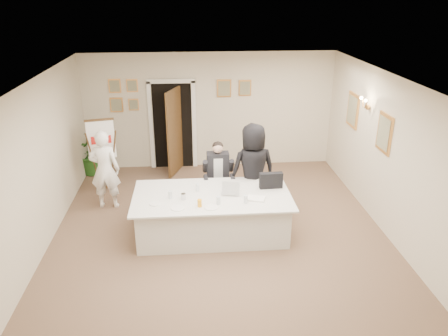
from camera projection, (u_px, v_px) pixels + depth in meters
name	position (u px, v px, depth m)	size (l,w,h in m)	color
floor	(220.00, 237.00, 7.87)	(7.00, 7.00, 0.00)	brown
ceiling	(220.00, 82.00, 6.80)	(6.00, 7.00, 0.02)	white
wall_back	(210.00, 111.00, 10.56)	(6.00, 0.10, 2.80)	beige
wall_front	(247.00, 303.00, 4.11)	(6.00, 0.10, 2.80)	beige
wall_left	(37.00, 170.00, 7.11)	(0.10, 7.00, 2.80)	beige
wall_right	(392.00, 159.00, 7.56)	(0.10, 7.00, 2.80)	beige
doorway	(173.00, 128.00, 10.46)	(1.14, 0.86, 2.20)	black
pictures_back_wall	(176.00, 93.00, 10.30)	(3.40, 0.06, 0.80)	#E8A34F
pictures_right_wall	(367.00, 121.00, 8.53)	(0.06, 2.20, 0.80)	#E8A34F
wall_sconce	(366.00, 103.00, 8.39)	(0.20, 0.30, 0.24)	#AF7838
conference_table	(212.00, 214.00, 7.84)	(2.78, 1.48, 0.78)	silver
seated_man	(218.00, 175.00, 8.72)	(0.60, 0.64, 1.40)	black
flip_chart	(103.00, 159.00, 9.37)	(0.59, 0.42, 1.62)	#392412
standing_man	(105.00, 170.00, 8.66)	(0.59, 0.39, 1.62)	white
standing_woman	(253.00, 170.00, 8.40)	(0.89, 0.58, 1.83)	black
potted_palm	(93.00, 151.00, 10.39)	(1.01, 0.87, 1.12)	#265B1E
laptop	(230.00, 186.00, 7.71)	(0.31, 0.34, 0.28)	#B7BABC
laptop_bag	(271.00, 180.00, 7.91)	(0.42, 0.12, 0.29)	black
paper_stack	(256.00, 199.00, 7.52)	(0.31, 0.22, 0.03)	white
plate_left	(155.00, 204.00, 7.36)	(0.21, 0.21, 0.01)	white
plate_mid	(178.00, 208.00, 7.21)	(0.23, 0.23, 0.01)	white
plate_near	(211.00, 207.00, 7.24)	(0.24, 0.24, 0.01)	white
glass_a	(170.00, 195.00, 7.53)	(0.06, 0.06, 0.14)	silver
glass_b	(218.00, 200.00, 7.33)	(0.07, 0.07, 0.14)	silver
glass_c	(246.00, 199.00, 7.37)	(0.07, 0.07, 0.14)	silver
glass_d	(197.00, 187.00, 7.81)	(0.06, 0.06, 0.14)	silver
oj_glass	(200.00, 203.00, 7.25)	(0.07, 0.07, 0.13)	#F8A114
steel_jug	(183.00, 197.00, 7.50)	(0.09, 0.09, 0.11)	silver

